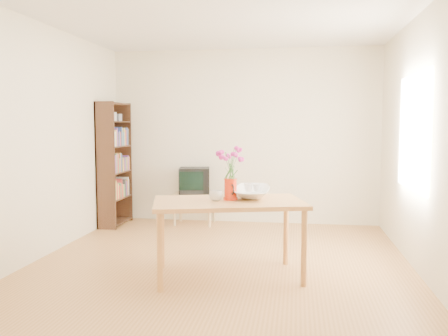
% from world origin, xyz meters
% --- Properties ---
extents(room, '(4.50, 4.50, 4.50)m').
position_xyz_m(room, '(0.03, 0.00, 1.30)').
color(room, '#A06D38').
rests_on(room, ground).
extents(table, '(1.58, 1.15, 0.75)m').
position_xyz_m(table, '(0.15, -0.39, 0.67)').
color(table, '#B5773E').
rests_on(table, ground).
extents(tv_stand, '(0.60, 0.45, 0.46)m').
position_xyz_m(tv_stand, '(-0.70, 1.97, 0.39)').
color(tv_stand, tan).
rests_on(tv_stand, ground).
extents(bookshelf, '(0.28, 0.70, 1.80)m').
position_xyz_m(bookshelf, '(-1.85, 1.75, 0.84)').
color(bookshelf, black).
rests_on(bookshelf, ground).
extents(pitcher, '(0.14, 0.21, 0.21)m').
position_xyz_m(pitcher, '(0.16, -0.33, 0.85)').
color(pitcher, red).
rests_on(pitcher, table).
extents(flowers, '(0.24, 0.24, 0.34)m').
position_xyz_m(flowers, '(0.16, -0.34, 1.12)').
color(flowers, '#E135AD').
rests_on(flowers, pitcher).
extents(mug, '(0.18, 0.18, 0.10)m').
position_xyz_m(mug, '(0.03, -0.43, 0.80)').
color(mug, white).
rests_on(mug, table).
extents(bowl, '(0.56, 0.56, 0.51)m').
position_xyz_m(bowl, '(0.35, -0.07, 1.00)').
color(bowl, white).
rests_on(bowl, table).
extents(teacup_a, '(0.11, 0.11, 0.07)m').
position_xyz_m(teacup_a, '(0.31, -0.07, 0.96)').
color(teacup_a, white).
rests_on(teacup_a, bowl).
extents(teacup_b, '(0.07, 0.07, 0.07)m').
position_xyz_m(teacup_b, '(0.39, -0.05, 0.95)').
color(teacup_b, white).
rests_on(teacup_b, bowl).
extents(television, '(0.50, 0.48, 0.38)m').
position_xyz_m(television, '(-0.70, 1.98, 0.66)').
color(television, black).
rests_on(television, tv_stand).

